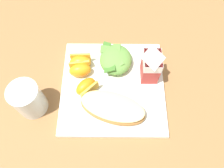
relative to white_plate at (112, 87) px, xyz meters
The scene contains 9 objects.
ground 0.01m from the white_plate, ahead, with size 3.00×3.00×0.00m, color olive.
white_plate is the anchor object (origin of this frame).
cheesy_pizza_bread 0.08m from the white_plate, ahead, with size 0.12×0.19×0.04m.
green_salad_pile 0.08m from the white_plate, behind, with size 0.10×0.09×0.04m.
milk_carton 0.12m from the white_plate, 108.80° to the left, with size 0.06×0.04×0.11m.
orange_wedge_front 0.11m from the white_plate, 124.88° to the right, with size 0.04×0.06×0.04m.
orange_wedge_middle 0.10m from the white_plate, 112.82° to the right, with size 0.05×0.06×0.04m.
orange_wedge_rear 0.08m from the white_plate, 78.58° to the right, with size 0.07×0.07×0.04m.
drinking_clear_cup 0.22m from the white_plate, 75.22° to the right, with size 0.08×0.08×0.10m, color silver.
Camera 1 is at (0.27, 0.00, 0.57)m, focal length 35.69 mm.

